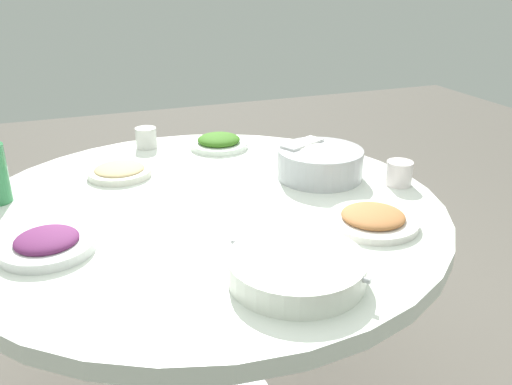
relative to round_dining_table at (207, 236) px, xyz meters
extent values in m
cylinder|color=#99999E|center=(0.00, 0.00, -0.28)|extent=(0.13, 0.13, 0.67)
cylinder|color=silver|center=(0.00, 0.00, 0.08)|extent=(1.33, 1.33, 0.04)
cylinder|color=#B2B5BA|center=(-0.39, -0.07, 0.15)|extent=(0.27, 0.27, 0.09)
ellipsoid|color=white|center=(-0.39, -0.07, 0.15)|extent=(0.22, 0.22, 0.10)
cube|color=white|center=(-0.36, -0.14, 0.20)|extent=(0.16, 0.11, 0.01)
cylinder|color=white|center=(-0.07, 0.45, 0.13)|extent=(0.29, 0.29, 0.06)
cylinder|color=black|center=(-0.07, 0.45, 0.12)|extent=(0.26, 0.26, 0.04)
cylinder|color=silver|center=(-0.07, 0.45, 0.15)|extent=(0.21, 0.26, 0.01)
cylinder|color=white|center=(0.42, 0.13, 0.11)|extent=(0.22, 0.22, 0.02)
ellipsoid|color=#652559|center=(0.42, 0.13, 0.13)|extent=(0.15, 0.15, 0.03)
cylinder|color=white|center=(-0.18, -0.47, 0.11)|extent=(0.21, 0.21, 0.02)
ellipsoid|color=#366D1B|center=(-0.18, -0.47, 0.13)|extent=(0.15, 0.15, 0.04)
cylinder|color=silver|center=(0.19, -0.31, 0.11)|extent=(0.20, 0.20, 0.02)
ellipsoid|color=tan|center=(0.19, -0.31, 0.12)|extent=(0.16, 0.16, 0.02)
cylinder|color=silver|center=(-0.37, 0.28, 0.11)|extent=(0.23, 0.23, 0.02)
ellipsoid|color=#B16F3D|center=(-0.37, 0.28, 0.13)|extent=(0.16, 0.16, 0.03)
cylinder|color=white|center=(-0.59, 0.07, 0.14)|extent=(0.08, 0.08, 0.07)
cylinder|color=silver|center=(0.06, -0.56, 0.14)|extent=(0.08, 0.08, 0.07)
camera|label=1|loc=(0.35, 1.34, 0.72)|focal=37.81mm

